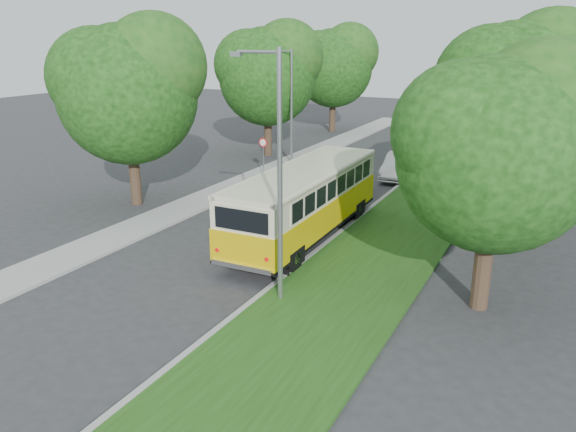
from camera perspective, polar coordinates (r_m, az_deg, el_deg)
The scene contains 13 objects.
ground at distance 22.62m, azimuth -7.49°, elevation -3.83°, with size 120.00×120.00×0.00m, color #2C2C2F.
curb at distance 25.17m, azimuth 5.79°, elevation -1.31°, with size 0.20×70.00×0.15m, color gray.
grass_verge at distance 24.48m, azimuth 10.91°, elevation -2.14°, with size 4.50×70.00×0.13m, color #214612.
sidewalk at distance 29.10m, azimuth -9.79°, elevation 1.14°, with size 2.20×70.00×0.12m, color gray.
treeline at distance 36.41m, azimuth 13.14°, elevation 13.68°, with size 24.27×41.91×9.46m.
lamppost_near at distance 17.15m, azimuth -1.11°, elevation 4.60°, with size 1.71×0.16×8.00m.
lamppost_far at distance 37.45m, azimuth 0.22°, elevation 11.45°, with size 1.71×0.16×7.50m.
warning_sign at distance 34.22m, azimuth -2.54°, elevation 6.74°, with size 0.56×0.10×2.50m.
vintage_bus at distance 23.63m, azimuth 1.74°, elevation 1.29°, with size 2.71×10.53×3.13m, color #DCB406, non-canonical shape.
car_silver at distance 30.63m, azimuth 6.37°, elevation 3.21°, with size 1.44×3.57×1.22m, color #A6A7AB.
car_white at distance 34.83m, azimuth 11.26°, elevation 5.00°, with size 1.59×4.56×1.50m, color silver.
car_blue at distance 42.19m, azimuth 13.78°, elevation 7.04°, with size 2.08×5.13×1.49m, color navy.
car_grey at distance 43.78m, azimuth 13.42°, elevation 7.32°, with size 2.17×4.71×1.31m, color #4F5256.
Camera 1 is at (12.09, -17.22, 8.30)m, focal length 35.00 mm.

